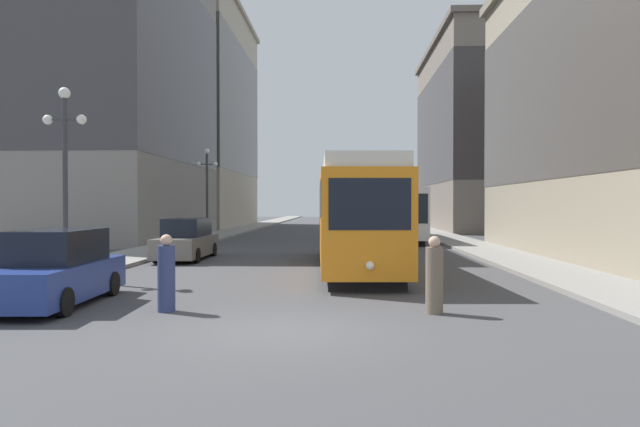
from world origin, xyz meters
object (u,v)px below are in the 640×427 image
(streetcar, at_px, (354,213))
(lamp_post_left_near, at_px, (65,154))
(parked_car_left_mid, at_px, (56,270))
(pedestrian_crossing_near, at_px, (434,277))
(parked_car_left_near, at_px, (187,240))
(transit_bus, at_px, (396,212))
(lamp_post_left_far, at_px, (207,180))
(pedestrian_crossing_far, at_px, (166,276))

(streetcar, height_order, lamp_post_left_near, lamp_post_left_near)
(parked_car_left_mid, distance_m, pedestrian_crossing_near, 8.99)
(parked_car_left_near, bearing_deg, streetcar, -22.98)
(transit_bus, xyz_separation_m, pedestrian_crossing_near, (-1.61, -25.42, -1.14))
(pedestrian_crossing_near, bearing_deg, parked_car_left_mid, -158.71)
(lamp_post_left_far, bearing_deg, parked_car_left_mid, -85.18)
(pedestrian_crossing_far, relative_size, lamp_post_left_near, 0.29)
(transit_bus, distance_m, lamp_post_left_near, 24.15)
(transit_bus, height_order, parked_car_left_mid, transit_bus)
(lamp_post_left_far, bearing_deg, pedestrian_crossing_near, -64.92)
(parked_car_left_mid, bearing_deg, parked_car_left_near, 87.49)
(parked_car_left_near, distance_m, lamp_post_left_far, 11.95)
(pedestrian_crossing_far, bearing_deg, parked_car_left_near, -156.05)
(pedestrian_crossing_near, xyz_separation_m, lamp_post_left_far, (-10.86, 23.21, 3.20))
(streetcar, bearing_deg, parked_car_left_near, 154.99)
(parked_car_left_near, bearing_deg, lamp_post_left_near, -105.76)
(streetcar, xyz_separation_m, parked_car_left_near, (-7.36, 3.04, -1.26))
(lamp_post_left_far, bearing_deg, parked_car_left_near, -80.51)
(parked_car_left_mid, bearing_deg, pedestrian_crossing_far, -16.07)
(transit_bus, distance_m, lamp_post_left_far, 12.83)
(parked_car_left_near, height_order, lamp_post_left_far, lamp_post_left_far)
(pedestrian_crossing_far, bearing_deg, parked_car_left_mid, -93.47)
(lamp_post_left_near, relative_size, lamp_post_left_far, 1.01)
(streetcar, distance_m, parked_car_left_near, 8.06)
(transit_bus, bearing_deg, pedestrian_crossing_near, -94.08)
(parked_car_left_near, relative_size, pedestrian_crossing_near, 2.90)
(parked_car_left_near, height_order, lamp_post_left_near, lamp_post_left_near)
(streetcar, xyz_separation_m, pedestrian_crossing_far, (-4.43, -8.83, -1.28))
(lamp_post_left_near, bearing_deg, transit_bus, 58.78)
(parked_car_left_near, distance_m, parked_car_left_mid, 11.15)
(transit_bus, distance_m, parked_car_left_near, 17.25)
(parked_car_left_mid, height_order, lamp_post_left_far, lamp_post_left_far)
(streetcar, distance_m, transit_bus, 16.93)
(pedestrian_crossing_near, height_order, lamp_post_left_near, lamp_post_left_near)
(streetcar, distance_m, pedestrian_crossing_far, 9.96)
(parked_car_left_mid, bearing_deg, transit_bus, 64.35)
(pedestrian_crossing_near, bearing_deg, streetcar, 125.98)
(parked_car_left_near, relative_size, lamp_post_left_near, 0.84)
(parked_car_left_near, distance_m, pedestrian_crossing_near, 14.85)
(transit_bus, relative_size, pedestrian_crossing_far, 7.09)
(parked_car_left_mid, distance_m, lamp_post_left_near, 5.59)
(transit_bus, height_order, pedestrian_crossing_near, transit_bus)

